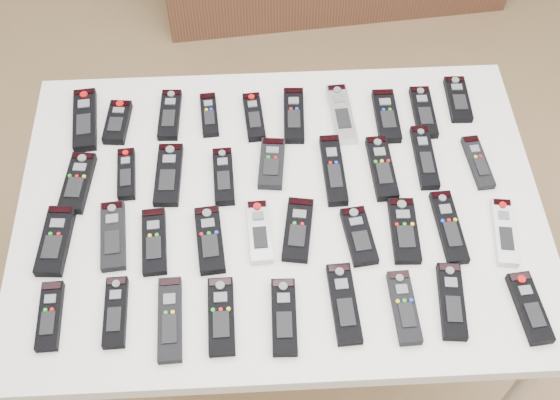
{
  "coord_description": "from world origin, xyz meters",
  "views": [
    {
      "loc": [
        -0.17,
        -0.85,
        2.16
      ],
      "look_at": [
        -0.12,
        0.09,
        0.8
      ],
      "focal_mm": 45.0,
      "sensor_mm": 36.0,
      "label": 1
    }
  ],
  "objects_px": {
    "remote_14": "(272,164)",
    "remote_35": "(404,307)",
    "remote_10": "(78,183)",
    "remote_11": "(126,174)",
    "remote_8": "(423,112)",
    "remote_0": "(85,120)",
    "table": "(280,218)",
    "remote_7": "(386,116)",
    "remote_1": "(118,122)",
    "remote_37": "(530,308)",
    "remote_22": "(210,240)",
    "remote_36": "(452,301)",
    "remote_2": "(170,115)",
    "remote_3": "(209,115)",
    "remote_17": "(424,157)",
    "remote_24": "(298,230)",
    "remote_19": "(55,241)",
    "remote_16": "(382,168)",
    "remote_23": "(259,231)",
    "remote_30": "(116,312)",
    "remote_29": "(50,316)",
    "remote_5": "(294,115)",
    "remote_6": "(341,114)",
    "remote_33": "(284,317)",
    "remote_28": "(504,232)",
    "remote_34": "(344,303)",
    "remote_4": "(254,117)",
    "remote_13": "(224,176)",
    "remote_12": "(169,175)",
    "remote_26": "(404,231)",
    "remote_9": "(458,99)",
    "remote_25": "(359,236)",
    "remote_15": "(333,170)",
    "remote_31": "(170,319)",
    "remote_27": "(449,227)",
    "remote_21": "(154,241)",
    "remote_32": "(221,316)"
  },
  "relations": [
    {
      "from": "remote_15",
      "to": "remote_35",
      "type": "distance_m",
      "value": 0.39
    },
    {
      "from": "remote_24",
      "to": "remote_32",
      "type": "xyz_separation_m",
      "value": [
        -0.18,
        -0.21,
        0.0
      ]
    },
    {
      "from": "remote_17",
      "to": "remote_23",
      "type": "xyz_separation_m",
      "value": [
        -0.42,
        -0.2,
        -0.0
      ]
    },
    {
      "from": "remote_36",
      "to": "remote_8",
      "type": "bearing_deg",
      "value": 92.27
    },
    {
      "from": "remote_19",
      "to": "remote_25",
      "type": "height_order",
      "value": "remote_19"
    },
    {
      "from": "remote_5",
      "to": "remote_24",
      "type": "bearing_deg",
      "value": -89.25
    },
    {
      "from": "remote_10",
      "to": "remote_35",
      "type": "xyz_separation_m",
      "value": [
        0.74,
        -0.37,
        -0.0
      ]
    },
    {
      "from": "remote_8",
      "to": "remote_29",
      "type": "relative_size",
      "value": 1.06
    },
    {
      "from": "remote_3",
      "to": "remote_17",
      "type": "distance_m",
      "value": 0.56
    },
    {
      "from": "remote_23",
      "to": "remote_2",
      "type": "bearing_deg",
      "value": 118.01
    },
    {
      "from": "remote_24",
      "to": "remote_25",
      "type": "relative_size",
      "value": 1.12
    },
    {
      "from": "remote_22",
      "to": "remote_24",
      "type": "relative_size",
      "value": 1.03
    },
    {
      "from": "remote_8",
      "to": "remote_23",
      "type": "xyz_separation_m",
      "value": [
        -0.44,
        -0.35,
        0.0
      ]
    },
    {
      "from": "remote_8",
      "to": "remote_0",
      "type": "bearing_deg",
      "value": 179.44
    },
    {
      "from": "remote_0",
      "to": "remote_4",
      "type": "distance_m",
      "value": 0.44
    },
    {
      "from": "remote_10",
      "to": "remote_11",
      "type": "height_order",
      "value": "remote_10"
    },
    {
      "from": "remote_31",
      "to": "remote_8",
      "type": "bearing_deg",
      "value": 39.1
    },
    {
      "from": "remote_12",
      "to": "remote_21",
      "type": "distance_m",
      "value": 0.19
    },
    {
      "from": "remote_13",
      "to": "remote_25",
      "type": "bearing_deg",
      "value": -33.4
    },
    {
      "from": "remote_28",
      "to": "remote_34",
      "type": "distance_m",
      "value": 0.42
    },
    {
      "from": "remote_35",
      "to": "remote_10",
      "type": "bearing_deg",
      "value": 151.47
    },
    {
      "from": "remote_27",
      "to": "remote_0",
      "type": "bearing_deg",
      "value": 154.07
    },
    {
      "from": "remote_25",
      "to": "remote_9",
      "type": "bearing_deg",
      "value": 46.04
    },
    {
      "from": "remote_15",
      "to": "remote_19",
      "type": "bearing_deg",
      "value": -166.85
    },
    {
      "from": "remote_10",
      "to": "remote_16",
      "type": "bearing_deg",
      "value": 6.7
    },
    {
      "from": "remote_6",
      "to": "remote_17",
      "type": "distance_m",
      "value": 0.25
    },
    {
      "from": "remote_16",
      "to": "remote_34",
      "type": "xyz_separation_m",
      "value": [
        -0.13,
        -0.36,
        -0.0
      ]
    },
    {
      "from": "remote_0",
      "to": "remote_19",
      "type": "relative_size",
      "value": 1.12
    },
    {
      "from": "remote_7",
      "to": "remote_12",
      "type": "xyz_separation_m",
      "value": [
        -0.56,
        -0.16,
        -0.0
      ]
    },
    {
      "from": "remote_2",
      "to": "remote_22",
      "type": "height_order",
      "value": "remote_22"
    },
    {
      "from": "remote_6",
      "to": "remote_33",
      "type": "relative_size",
      "value": 1.1
    },
    {
      "from": "remote_14",
      "to": "remote_35",
      "type": "height_order",
      "value": "same"
    },
    {
      "from": "remote_25",
      "to": "remote_4",
      "type": "bearing_deg",
      "value": 114.58
    },
    {
      "from": "remote_7",
      "to": "remote_13",
      "type": "xyz_separation_m",
      "value": [
        -0.42,
        -0.18,
        0.0
      ]
    },
    {
      "from": "remote_24",
      "to": "remote_26",
      "type": "xyz_separation_m",
      "value": [
        0.24,
        -0.02,
        0.0
      ]
    },
    {
      "from": "remote_15",
      "to": "remote_22",
      "type": "bearing_deg",
      "value": -149.79
    },
    {
      "from": "remote_22",
      "to": "remote_36",
      "type": "xyz_separation_m",
      "value": [
        0.52,
        -0.18,
        -0.0
      ]
    },
    {
      "from": "remote_7",
      "to": "remote_10",
      "type": "distance_m",
      "value": 0.79
    },
    {
      "from": "remote_12",
      "to": "remote_26",
      "type": "height_order",
      "value": "same"
    },
    {
      "from": "remote_7",
      "to": "remote_13",
      "type": "bearing_deg",
      "value": -157.62
    },
    {
      "from": "remote_0",
      "to": "remote_17",
      "type": "relative_size",
      "value": 1.05
    },
    {
      "from": "remote_10",
      "to": "table",
      "type": "bearing_deg",
      "value": -3.35
    },
    {
      "from": "remote_14",
      "to": "remote_16",
      "type": "xyz_separation_m",
      "value": [
        0.27,
        -0.03,
        0.0
      ]
    },
    {
      "from": "remote_6",
      "to": "remote_16",
      "type": "distance_m",
      "value": 0.2
    },
    {
      "from": "remote_16",
      "to": "remote_30",
      "type": "relative_size",
      "value": 1.15
    },
    {
      "from": "remote_16",
      "to": "remote_33",
      "type": "relative_size",
      "value": 1.07
    },
    {
      "from": "remote_1",
      "to": "remote_37",
      "type": "distance_m",
      "value": 1.09
    },
    {
      "from": "remote_4",
      "to": "remote_35",
      "type": "distance_m",
      "value": 0.64
    },
    {
      "from": "remote_9",
      "to": "remote_25",
      "type": "xyz_separation_m",
      "value": [
        -0.31,
        -0.41,
        0.0
      ]
    },
    {
      "from": "remote_24",
      "to": "remote_36",
      "type": "height_order",
      "value": "remote_36"
    }
  ]
}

